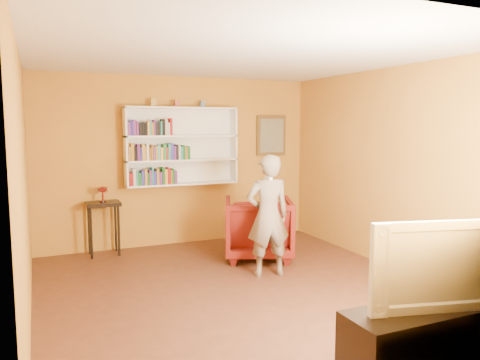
# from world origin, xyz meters

# --- Properties ---
(room_shell) EXTENTS (5.30, 5.80, 2.88)m
(room_shell) POSITION_xyz_m (0.00, 0.00, 1.02)
(room_shell) COLOR #462516
(room_shell) RESTS_ON ground
(bookshelf) EXTENTS (1.80, 0.29, 1.23)m
(bookshelf) POSITION_xyz_m (0.00, 2.41, 1.59)
(bookshelf) COLOR white
(bookshelf) RESTS_ON room_shell
(books_row_lower) EXTENTS (0.74, 0.19, 0.27)m
(books_row_lower) POSITION_xyz_m (-0.49, 2.30, 1.13)
(books_row_lower) COLOR maroon
(books_row_lower) RESTS_ON bookshelf
(books_row_middle) EXTENTS (0.96, 0.19, 0.27)m
(books_row_middle) POSITION_xyz_m (-0.39, 2.31, 1.51)
(books_row_middle) COLOR #8E5C19
(books_row_middle) RESTS_ON bookshelf
(books_row_upper) EXTENTS (0.68, 0.19, 0.26)m
(books_row_upper) POSITION_xyz_m (-0.51, 2.30, 1.88)
(books_row_upper) COLOR #632775
(books_row_upper) RESTS_ON bookshelf
(ornament_left) EXTENTS (0.08, 0.08, 0.11)m
(ornament_left) POSITION_xyz_m (-0.45, 2.35, 2.27)
(ornament_left) COLOR #AF8D32
(ornament_left) RESTS_ON bookshelf
(ornament_centre) EXTENTS (0.07, 0.07, 0.09)m
(ornament_centre) POSITION_xyz_m (-0.08, 2.35, 2.26)
(ornament_centre) COLOR #A84138
(ornament_centre) RESTS_ON bookshelf
(ornament_right) EXTENTS (0.07, 0.07, 0.10)m
(ornament_right) POSITION_xyz_m (0.35, 2.35, 2.26)
(ornament_right) COLOR slate
(ornament_right) RESTS_ON bookshelf
(framed_painting) EXTENTS (0.55, 0.05, 0.70)m
(framed_painting) POSITION_xyz_m (1.65, 2.46, 1.75)
(framed_painting) COLOR #543B18
(framed_painting) RESTS_ON room_shell
(console_table) EXTENTS (0.49, 0.37, 0.80)m
(console_table) POSITION_xyz_m (-1.25, 2.25, 0.66)
(console_table) COLOR black
(console_table) RESTS_ON ground
(ruby_lustre) EXTENTS (0.14, 0.14, 0.23)m
(ruby_lustre) POSITION_xyz_m (-1.25, 2.25, 0.97)
(ruby_lustre) COLOR maroon
(ruby_lustre) RESTS_ON console_table
(armchair) EXTENTS (1.25, 1.26, 0.89)m
(armchair) POSITION_xyz_m (0.79, 1.19, 0.44)
(armchair) COLOR #4E0605
(armchair) RESTS_ON ground
(person) EXTENTS (0.61, 0.45, 1.56)m
(person) POSITION_xyz_m (0.55, 0.42, 0.78)
(person) COLOR #786958
(person) RESTS_ON ground
(game_remote) EXTENTS (0.04, 0.15, 0.04)m
(game_remote) POSITION_xyz_m (0.43, 0.19, 1.29)
(game_remote) COLOR white
(game_remote) RESTS_ON person
(tv_cabinet) EXTENTS (1.52, 0.46, 0.54)m
(tv_cabinet) POSITION_xyz_m (0.64, -2.25, 0.27)
(tv_cabinet) COLOR black
(tv_cabinet) RESTS_ON ground
(television) EXTENTS (1.20, 0.45, 0.69)m
(television) POSITION_xyz_m (0.64, -2.25, 0.89)
(television) COLOR black
(television) RESTS_ON tv_cabinet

